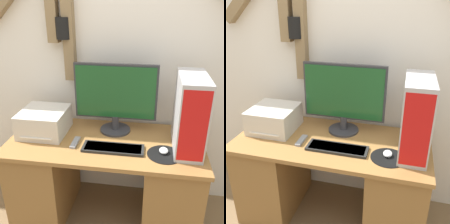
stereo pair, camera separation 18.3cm
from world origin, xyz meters
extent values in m
cube|color=white|center=(0.00, 0.72, 1.35)|extent=(6.40, 0.05, 2.70)
cube|color=olive|center=(-0.33, 0.66, 1.56)|extent=(0.08, 0.08, 0.98)
cylinder|color=black|center=(-0.37, 0.64, 1.46)|extent=(0.11, 0.11, 0.16)
cube|color=olive|center=(0.00, 0.33, 0.69)|extent=(1.42, 0.67, 0.03)
cube|color=olive|center=(-0.50, 0.33, 0.34)|extent=(0.40, 0.61, 0.68)
cube|color=olive|center=(0.50, 0.33, 0.34)|extent=(0.40, 0.61, 0.68)
cylinder|color=#333338|center=(0.05, 0.50, 0.71)|extent=(0.24, 0.24, 0.02)
cylinder|color=#333338|center=(0.05, 0.50, 0.78)|extent=(0.05, 0.05, 0.11)
cube|color=#333338|center=(0.05, 0.51, 1.03)|extent=(0.62, 0.03, 0.43)
cube|color=#194C23|center=(0.05, 0.49, 1.03)|extent=(0.59, 0.01, 0.39)
cube|color=black|center=(0.08, 0.22, 0.72)|extent=(0.43, 0.14, 0.02)
cube|color=#424242|center=(0.08, 0.22, 0.72)|extent=(0.39, 0.12, 0.01)
cylinder|color=black|center=(0.43, 0.21, 0.71)|extent=(0.23, 0.23, 0.00)
ellipsoid|color=silver|center=(0.42, 0.23, 0.73)|extent=(0.06, 0.08, 0.03)
cube|color=#B2B2B7|center=(0.57, 0.33, 0.97)|extent=(0.18, 0.42, 0.52)
cube|color=red|center=(0.57, 0.12, 0.97)|extent=(0.16, 0.01, 0.47)
cube|color=beige|center=(-0.48, 0.39, 0.80)|extent=(0.34, 0.35, 0.18)
cube|color=white|center=(-0.48, 0.29, 0.75)|extent=(0.24, 0.16, 0.01)
cube|color=gray|center=(-0.21, 0.26, 0.71)|extent=(0.04, 0.15, 0.02)
camera|label=1|loc=(0.31, -1.32, 1.68)|focal=42.00mm
camera|label=2|loc=(0.49, -1.28, 1.68)|focal=42.00mm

